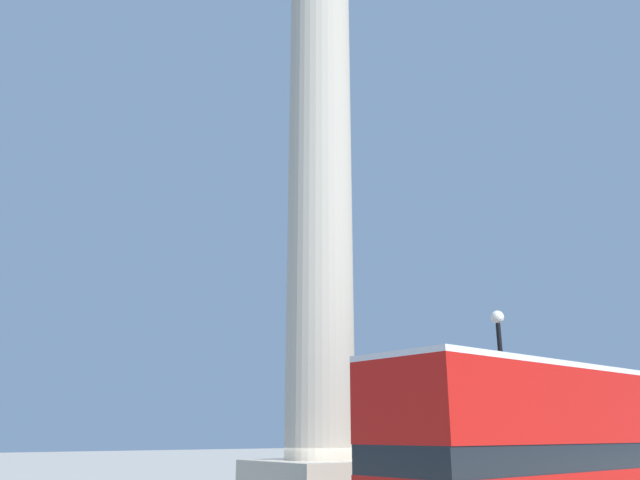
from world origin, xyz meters
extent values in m
cube|color=#ADA593|center=(0.00, 0.00, 1.61)|extent=(3.57, 3.57, 1.07)
cylinder|color=#ADA593|center=(0.00, 0.00, 12.85)|extent=(2.12, 2.12, 21.42)
cube|color=black|center=(2.16, -6.66, 2.41)|extent=(11.51, 2.88, 0.55)
cube|color=#B7140F|center=(2.16, -6.66, 3.46)|extent=(11.51, 2.93, 1.56)
cube|color=silver|center=(2.16, -6.66, 4.30)|extent=(11.51, 2.93, 0.12)
cube|color=#ADA593|center=(12.35, 2.37, 1.34)|extent=(3.56, 2.73, 2.67)
ellipsoid|color=brown|center=(12.35, 2.37, 4.34)|extent=(2.14, 1.25, 1.02)
cone|color=brown|center=(13.32, 2.26, 4.80)|extent=(1.05, 0.67, 1.08)
cylinder|color=brown|center=(12.35, 2.37, 5.30)|extent=(0.36, 0.36, 0.90)
sphere|color=brown|center=(12.35, 2.37, 5.89)|extent=(0.28, 0.28, 0.28)
cylinder|color=brown|center=(13.03, 2.58, 3.25)|extent=(0.20, 0.20, 1.16)
cylinder|color=brown|center=(12.97, 2.02, 3.25)|extent=(0.20, 0.20, 1.16)
cylinder|color=brown|center=(11.74, 2.73, 3.25)|extent=(0.20, 0.20, 1.16)
cylinder|color=brown|center=(11.67, 2.17, 3.25)|extent=(0.20, 0.20, 1.16)
cylinder|color=black|center=(3.91, -3.75, 3.03)|extent=(0.14, 0.14, 6.07)
sphere|color=white|center=(3.91, -3.75, 6.27)|extent=(0.40, 0.40, 0.40)
camera|label=1|loc=(-11.74, -15.37, 2.88)|focal=35.00mm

